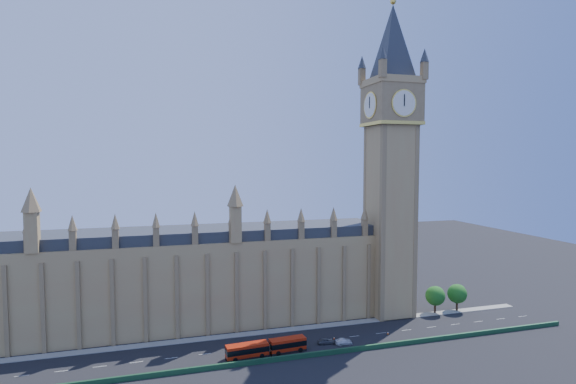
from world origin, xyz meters
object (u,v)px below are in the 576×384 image
object	(u,v)px
car_grey	(326,341)
car_silver	(344,341)
red_bus	(266,348)
car_white	(344,342)

from	to	relation	value
car_grey	car_silver	distance (m)	4.63
red_bus	car_silver	distance (m)	20.98
car_grey	car_silver	size ratio (longest dim) A/B	1.11
red_bus	car_grey	bearing A→B (deg)	3.30
red_bus	car_white	size ratio (longest dim) A/B	4.61
red_bus	car_grey	xyz separation A→B (m)	(16.38, 2.08, -1.06)
car_silver	car_white	world-z (taller)	car_silver
red_bus	car_grey	distance (m)	16.55
car_silver	car_white	bearing A→B (deg)	167.52
car_grey	car_silver	xyz separation A→B (m)	(4.53, -0.95, -0.09)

